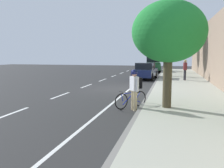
{
  "coord_description": "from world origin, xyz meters",
  "views": [
    {
      "loc": [
        3.21,
        -15.26,
        2.26
      ],
      "look_at": [
        0.61,
        -4.87,
        0.93
      ],
      "focal_mm": 37.81,
      "sensor_mm": 36.0,
      "label": 1
    }
  ],
  "objects": [
    {
      "name": "street_tree_mid_block",
      "position": [
        3.08,
        8.94,
        4.45
      ],
      "size": [
        3.22,
        3.22,
        6.03
      ],
      "color": "brown",
      "rests_on": "sidewalk"
    },
    {
      "name": "bicycle_at_curb",
      "position": [
        1.6,
        -5.46,
        0.36
      ],
      "size": [
        1.15,
        1.34,
        0.74
      ],
      "color": "black",
      "rests_on": "ground"
    },
    {
      "name": "ground",
      "position": [
        0.0,
        0.0,
        0.0
      ],
      "size": [
        68.17,
        68.17,
        0.0
      ],
      "primitive_type": "plane",
      "color": "#2C2C2C"
    },
    {
      "name": "pedestrian_on_phone",
      "position": [
        4.35,
        5.35,
        1.11
      ],
      "size": [
        0.3,
        0.61,
        1.72
      ],
      "color": "black",
      "rests_on": "sidewalk"
    },
    {
      "name": "curb_edge",
      "position": [
        2.06,
        0.0,
        0.07
      ],
      "size": [
        0.16,
        42.6,
        0.13
      ],
      "primitive_type": "cube",
      "color": "gray",
      "rests_on": "ground"
    },
    {
      "name": "parked_pickup_green_mid",
      "position": [
        0.85,
        16.76,
        0.9
      ],
      "size": [
        2.28,
        5.41,
        1.95
      ],
      "color": "#1E512D",
      "rests_on": "ground"
    },
    {
      "name": "street_tree_near_cyclist",
      "position": [
        3.08,
        -5.58,
        3.13
      ],
      "size": [
        2.9,
        2.9,
        4.24
      ],
      "color": "#48402B",
      "rests_on": "sidewalk"
    },
    {
      "name": "street_tree_far_end",
      "position": [
        3.08,
        14.47,
        3.9
      ],
      "size": [
        2.58,
        2.58,
        4.82
      ],
      "color": "#4B3630",
      "rests_on": "sidewalk"
    },
    {
      "name": "parked_sedan_dark_blue_second",
      "position": [
        0.87,
        6.96,
        0.75
      ],
      "size": [
        2.06,
        4.51,
        1.52
      ],
      "color": "navy",
      "rests_on": "ground"
    },
    {
      "name": "sidewalk",
      "position": [
        4.15,
        0.0,
        0.07
      ],
      "size": [
        4.02,
        42.6,
        0.13
      ],
      "primitive_type": "cube",
      "color": "#AFB19F",
      "rests_on": "ground"
    },
    {
      "name": "lane_stripe_bike_edge",
      "position": [
        0.59,
        0.0,
        0.0
      ],
      "size": [
        0.12,
        42.6,
        0.01
      ],
      "primitive_type": "cube",
      "color": "white",
      "rests_on": "ground"
    },
    {
      "name": "lane_stripe_centre",
      "position": [
        -2.73,
        -1.3,
        0.0
      ],
      "size": [
        0.14,
        40.0,
        0.01
      ],
      "color": "white",
      "rests_on": "ground"
    },
    {
      "name": "cyclist_with_backpack",
      "position": [
        1.82,
        -5.89,
        1.02
      ],
      "size": [
        0.53,
        0.55,
        1.68
      ],
      "color": "#C6B284",
      "rests_on": "ground"
    }
  ]
}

